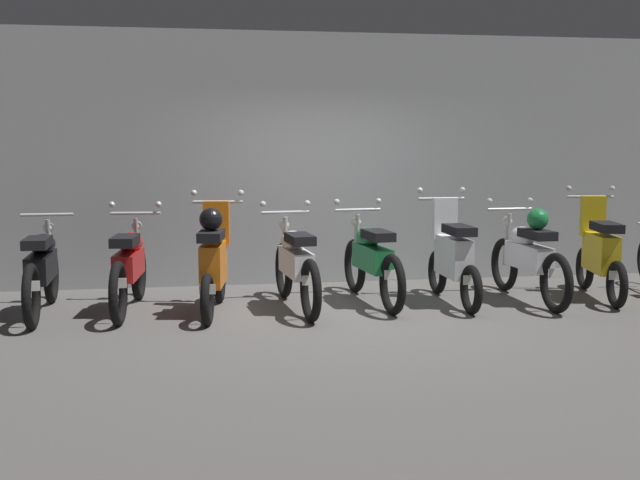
{
  "coord_description": "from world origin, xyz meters",
  "views": [
    {
      "loc": [
        -1.56,
        -7.82,
        1.82
      ],
      "look_at": [
        -0.18,
        0.57,
        0.75
      ],
      "focal_mm": 43.95,
      "sensor_mm": 36.0,
      "label": 1
    }
  ],
  "objects": [
    {
      "name": "motorbike_slot_0",
      "position": [
        -3.13,
        0.69,
        0.49
      ],
      "size": [
        0.56,
        1.95,
        1.03
      ],
      "color": "black",
      "rests_on": "ground"
    },
    {
      "name": "motorbike_slot_2",
      "position": [
        -1.34,
        0.48,
        0.57
      ],
      "size": [
        0.58,
        1.68,
        1.29
      ],
      "color": "black",
      "rests_on": "ground"
    },
    {
      "name": "back_wall",
      "position": [
        0.0,
        2.23,
        1.59
      ],
      "size": [
        16.0,
        0.3,
        3.19
      ],
      "primitive_type": "cube",
      "color": "#9EA0A3",
      "rests_on": "ground"
    },
    {
      "name": "motorbike_slot_7",
      "position": [
        3.14,
        0.58,
        0.53
      ],
      "size": [
        0.59,
        1.67,
        1.29
      ],
      "color": "black",
      "rests_on": "ground"
    },
    {
      "name": "motorbike_slot_6",
      "position": [
        2.24,
        0.53,
        0.53
      ],
      "size": [
        0.59,
        1.95,
        1.15
      ],
      "color": "black",
      "rests_on": "ground"
    },
    {
      "name": "ground_plane",
      "position": [
        0.0,
        0.0,
        0.0
      ],
      "size": [
        80.0,
        80.0,
        0.0
      ],
      "primitive_type": "plane",
      "color": "#565451"
    },
    {
      "name": "motorbike_slot_5",
      "position": [
        1.34,
        0.57,
        0.53
      ],
      "size": [
        0.59,
        1.68,
        1.29
      ],
      "color": "black",
      "rests_on": "ground"
    },
    {
      "name": "motorbike_slot_1",
      "position": [
        -2.23,
        0.71,
        0.49
      ],
      "size": [
        0.59,
        1.95,
        1.15
      ],
      "color": "black",
      "rests_on": "ground"
    },
    {
      "name": "motorbike_slot_4",
      "position": [
        0.44,
        0.75,
        0.49
      ],
      "size": [
        0.59,
        1.95,
        1.15
      ],
      "color": "black",
      "rests_on": "ground"
    },
    {
      "name": "motorbike_slot_3",
      "position": [
        -0.45,
        0.56,
        0.49
      ],
      "size": [
        0.59,
        1.95,
        1.15
      ],
      "color": "black",
      "rests_on": "ground"
    }
  ]
}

